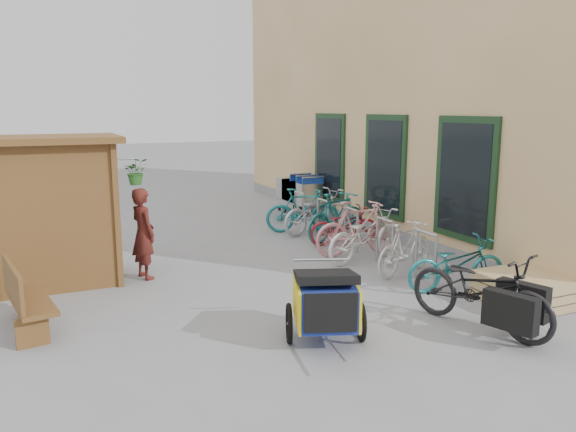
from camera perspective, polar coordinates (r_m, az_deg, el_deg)
name	(u,v)px	position (r m, az deg, el deg)	size (l,w,h in m)	color
ground	(299,302)	(8.43, 1.11, -8.73)	(80.00, 80.00, 0.00)	gray
building	(453,82)	(15.32, 16.46, 12.94)	(6.07, 13.00, 7.00)	#E1C381
kiosk	(47,190)	(9.72, -23.30, 2.45)	(2.49, 1.65, 2.40)	brown
bike_rack	(351,225)	(11.38, 6.41, -0.91)	(0.05, 5.35, 0.86)	#A5A8AD
pallet_stack	(524,289)	(9.01, 22.83, -6.89)	(1.00, 1.20, 0.40)	tan
bench	(24,297)	(7.98, -25.22, -7.46)	(0.66, 1.47, 0.90)	brown
shopping_carts	(299,190)	(15.10, 1.11, 2.62)	(0.63, 1.74, 1.13)	silver
child_trailer	(326,300)	(6.94, 3.83, -8.51)	(1.07, 1.64, 0.95)	#1C289A
cargo_bike	(482,291)	(7.69, 19.12, -7.19)	(1.25, 2.13, 1.06)	black
person_kiosk	(143,233)	(9.69, -14.49, -1.73)	(0.56, 0.37, 1.54)	maroon
bike_0	(456,264)	(9.19, 16.73, -4.71)	(0.57, 1.64, 0.86)	#1E7679
bike_1	(405,248)	(9.89, 11.82, -3.20)	(0.43, 1.53, 0.92)	silver
bike_2	(366,235)	(10.61, 7.90, -1.94)	(0.65, 1.87, 0.98)	silver
bike_3	(358,228)	(10.97, 7.13, -1.23)	(0.51, 1.81, 1.09)	pink
bike_4	(344,225)	(11.87, 5.70, -0.95)	(0.54, 1.54, 0.81)	maroon
bike_5	(337,217)	(12.11, 4.96, -0.07)	(0.50, 1.78, 1.07)	#1E7679
bike_6	(317,212)	(12.87, 2.93, 0.45)	(0.66, 1.91, 1.00)	#B3B3B8
bike_7	(303,210)	(12.95, 1.50, 0.59)	(0.48, 1.71, 1.03)	#1E7679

